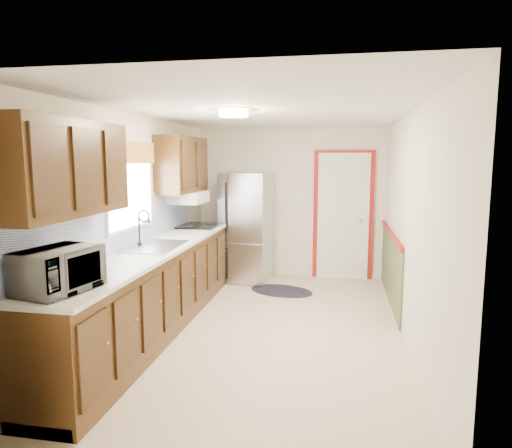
% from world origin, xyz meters
% --- Properties ---
extents(room_shell, '(3.20, 5.20, 2.52)m').
position_xyz_m(room_shell, '(0.00, 0.00, 1.20)').
color(room_shell, beige).
rests_on(room_shell, ground).
extents(kitchen_run, '(0.63, 4.00, 2.20)m').
position_xyz_m(kitchen_run, '(-1.24, -0.29, 0.81)').
color(kitchen_run, '#341E0B').
rests_on(kitchen_run, ground).
extents(back_wall_trim, '(1.12, 2.30, 2.08)m').
position_xyz_m(back_wall_trim, '(0.99, 2.21, 0.89)').
color(back_wall_trim, maroon).
rests_on(back_wall_trim, ground).
extents(ceiling_fixture, '(0.30, 0.30, 0.06)m').
position_xyz_m(ceiling_fixture, '(-0.30, -0.20, 2.36)').
color(ceiling_fixture, '#FFD88C').
rests_on(ceiling_fixture, room_shell).
extents(microwave, '(0.42, 0.62, 0.39)m').
position_xyz_m(microwave, '(-1.20, -1.95, 1.13)').
color(microwave, white).
rests_on(microwave, kitchen_run).
extents(refrigerator, '(0.77, 0.75, 1.70)m').
position_xyz_m(refrigerator, '(-0.63, 2.05, 0.85)').
color(refrigerator, '#B7B7BC').
rests_on(refrigerator, ground).
extents(rug, '(1.07, 0.85, 0.01)m').
position_xyz_m(rug, '(-0.01, 1.53, 0.01)').
color(rug, black).
rests_on(rug, ground).
extents(cooktop, '(0.54, 0.64, 0.02)m').
position_xyz_m(cooktop, '(-1.19, 1.40, 0.95)').
color(cooktop, black).
rests_on(cooktop, kitchen_run).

